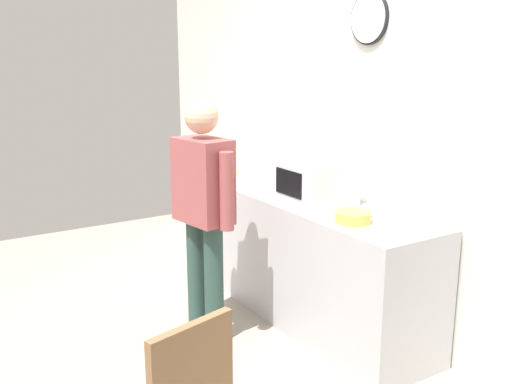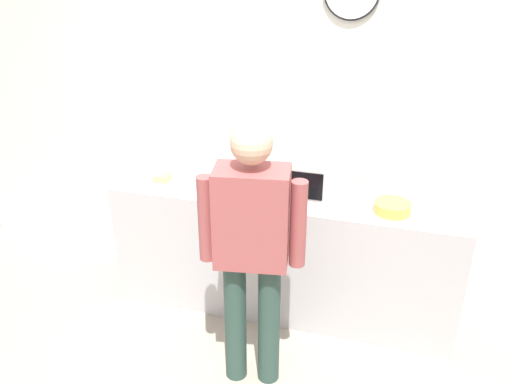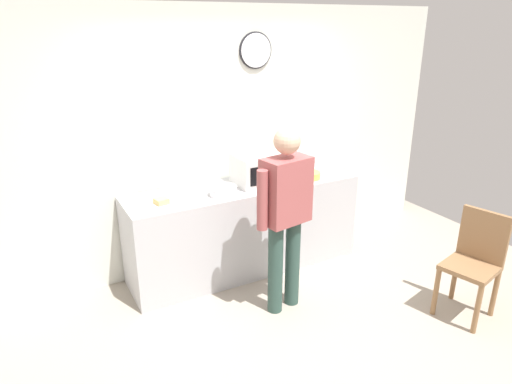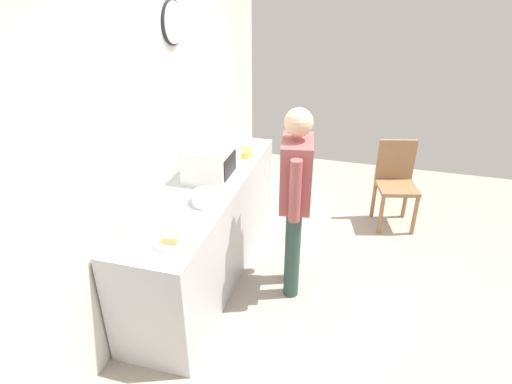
{
  "view_description": "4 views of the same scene",
  "coord_description": "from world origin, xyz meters",
  "px_view_note": "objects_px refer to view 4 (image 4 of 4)",
  "views": [
    {
      "loc": [
        3.38,
        -1.25,
        1.94
      ],
      "look_at": [
        0.16,
        0.78,
        1.02
      ],
      "focal_mm": 40.5,
      "sensor_mm": 36.0,
      "label": 1
    },
    {
      "loc": [
        0.79,
        -2.04,
        2.52
      ],
      "look_at": [
        -0.04,
        0.85,
        1.06
      ],
      "focal_mm": 38.34,
      "sensor_mm": 36.0,
      "label": 2
    },
    {
      "loc": [
        -1.85,
        -2.55,
        2.43
      ],
      "look_at": [
        -0.0,
        0.83,
        0.99
      ],
      "focal_mm": 31.97,
      "sensor_mm": 36.0,
      "label": 3
    },
    {
      "loc": [
        -3.0,
        -0.1,
        2.58
      ],
      "look_at": [
        0.07,
        0.76,
        0.9
      ],
      "focal_mm": 30.54,
      "sensor_mm": 36.0,
      "label": 4
    }
  ],
  "objects_px": {
    "cereal_bowl": "(241,152)",
    "spoon_utensil": "(161,216)",
    "person_standing": "(295,191)",
    "salad_bowl": "(208,198)",
    "wooden_chair": "(396,180)",
    "fork_utensil": "(213,146)",
    "sandwich_plate": "(171,240)",
    "microwave": "(211,160)"
  },
  "relations": [
    {
      "from": "cereal_bowl",
      "to": "spoon_utensil",
      "type": "height_order",
      "value": "cereal_bowl"
    },
    {
      "from": "spoon_utensil",
      "to": "person_standing",
      "type": "height_order",
      "value": "person_standing"
    },
    {
      "from": "person_standing",
      "to": "salad_bowl",
      "type": "bearing_deg",
      "value": 113.2
    },
    {
      "from": "spoon_utensil",
      "to": "person_standing",
      "type": "xyz_separation_m",
      "value": [
        0.56,
        -0.91,
        0.05
      ]
    },
    {
      "from": "wooden_chair",
      "to": "cereal_bowl",
      "type": "bearing_deg",
      "value": 113.91
    },
    {
      "from": "fork_utensil",
      "to": "person_standing",
      "type": "xyz_separation_m",
      "value": [
        -0.85,
        -1.03,
        0.05
      ]
    },
    {
      "from": "sandwich_plate",
      "to": "wooden_chair",
      "type": "bearing_deg",
      "value": -34.27
    },
    {
      "from": "cereal_bowl",
      "to": "fork_utensil",
      "type": "xyz_separation_m",
      "value": [
        0.13,
        0.35,
        -0.03
      ]
    },
    {
      "from": "fork_utensil",
      "to": "person_standing",
      "type": "relative_size",
      "value": 0.1
    },
    {
      "from": "microwave",
      "to": "spoon_utensil",
      "type": "bearing_deg",
      "value": 170.77
    },
    {
      "from": "microwave",
      "to": "cereal_bowl",
      "type": "height_order",
      "value": "microwave"
    },
    {
      "from": "microwave",
      "to": "wooden_chair",
      "type": "bearing_deg",
      "value": -53.75
    },
    {
      "from": "salad_bowl",
      "to": "wooden_chair",
      "type": "height_order",
      "value": "salad_bowl"
    },
    {
      "from": "cereal_bowl",
      "to": "wooden_chair",
      "type": "height_order",
      "value": "cereal_bowl"
    },
    {
      "from": "microwave",
      "to": "fork_utensil",
      "type": "height_order",
      "value": "microwave"
    },
    {
      "from": "microwave",
      "to": "person_standing",
      "type": "xyz_separation_m",
      "value": [
        -0.2,
        -0.79,
        -0.09
      ]
    },
    {
      "from": "person_standing",
      "to": "cereal_bowl",
      "type": "bearing_deg",
      "value": 43.4
    },
    {
      "from": "salad_bowl",
      "to": "wooden_chair",
      "type": "relative_size",
      "value": 0.27
    },
    {
      "from": "microwave",
      "to": "salad_bowl",
      "type": "xyz_separation_m",
      "value": [
        -0.47,
        -0.14,
        -0.1
      ]
    },
    {
      "from": "sandwich_plate",
      "to": "person_standing",
      "type": "xyz_separation_m",
      "value": [
        0.86,
        -0.69,
        0.04
      ]
    },
    {
      "from": "microwave",
      "to": "salad_bowl",
      "type": "bearing_deg",
      "value": -163.08
    },
    {
      "from": "sandwich_plate",
      "to": "fork_utensil",
      "type": "height_order",
      "value": "sandwich_plate"
    },
    {
      "from": "person_standing",
      "to": "microwave",
      "type": "bearing_deg",
      "value": 76.06
    },
    {
      "from": "spoon_utensil",
      "to": "person_standing",
      "type": "bearing_deg",
      "value": -58.27
    },
    {
      "from": "salad_bowl",
      "to": "wooden_chair",
      "type": "xyz_separation_m",
      "value": [
        1.67,
        -1.49,
        -0.43
      ]
    },
    {
      "from": "fork_utensil",
      "to": "spoon_utensil",
      "type": "relative_size",
      "value": 1.0
    },
    {
      "from": "microwave",
      "to": "spoon_utensil",
      "type": "height_order",
      "value": "microwave"
    },
    {
      "from": "fork_utensil",
      "to": "microwave",
      "type": "bearing_deg",
      "value": -159.83
    },
    {
      "from": "salad_bowl",
      "to": "cereal_bowl",
      "type": "bearing_deg",
      "value": 1.99
    },
    {
      "from": "person_standing",
      "to": "wooden_chair",
      "type": "bearing_deg",
      "value": -31.29
    },
    {
      "from": "salad_bowl",
      "to": "wooden_chair",
      "type": "distance_m",
      "value": 2.28
    },
    {
      "from": "fork_utensil",
      "to": "person_standing",
      "type": "bearing_deg",
      "value": -129.64
    },
    {
      "from": "wooden_chair",
      "to": "salad_bowl",
      "type": "bearing_deg",
      "value": 138.24
    },
    {
      "from": "salad_bowl",
      "to": "fork_utensil",
      "type": "bearing_deg",
      "value": 18.83
    },
    {
      "from": "person_standing",
      "to": "wooden_chair",
      "type": "xyz_separation_m",
      "value": [
        1.39,
        -0.85,
        -0.44
      ]
    },
    {
      "from": "fork_utensil",
      "to": "spoon_utensil",
      "type": "height_order",
      "value": "same"
    },
    {
      "from": "sandwich_plate",
      "to": "fork_utensil",
      "type": "relative_size",
      "value": 1.54
    },
    {
      "from": "microwave",
      "to": "wooden_chair",
      "type": "distance_m",
      "value": 2.1
    },
    {
      "from": "sandwich_plate",
      "to": "spoon_utensil",
      "type": "bearing_deg",
      "value": 37.51
    },
    {
      "from": "sandwich_plate",
      "to": "spoon_utensil",
      "type": "relative_size",
      "value": 1.54
    },
    {
      "from": "salad_bowl",
      "to": "fork_utensil",
      "type": "relative_size",
      "value": 1.48
    },
    {
      "from": "sandwich_plate",
      "to": "person_standing",
      "type": "relative_size",
      "value": 0.16
    }
  ]
}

